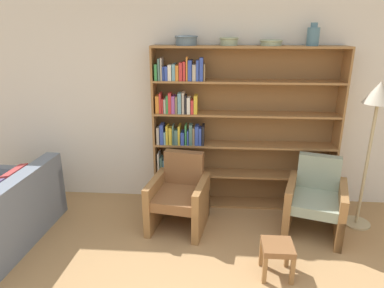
{
  "coord_description": "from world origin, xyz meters",
  "views": [
    {
      "loc": [
        -0.07,
        -1.86,
        2.29
      ],
      "look_at": [
        -0.35,
        2.04,
        0.95
      ],
      "focal_mm": 32.0,
      "sensor_mm": 36.0,
      "label": 1
    }
  ],
  "objects_px": {
    "bookshelf": "(225,130)",
    "bowl_sage": "(271,42)",
    "bowl_stoneware": "(186,40)",
    "bowl_copper": "(229,41)",
    "armchair_leather": "(179,196)",
    "footstool": "(277,251)",
    "floor_lamp": "(377,107)",
    "vase_tall": "(313,36)",
    "armchair_cushioned": "(315,200)"
  },
  "relations": [
    {
      "from": "footstool",
      "to": "armchair_cushioned",
      "type": "bearing_deg",
      "value": 56.05
    },
    {
      "from": "bookshelf",
      "to": "armchair_leather",
      "type": "xyz_separation_m",
      "value": [
        -0.53,
        -0.59,
        -0.65
      ]
    },
    {
      "from": "floor_lamp",
      "to": "footstool",
      "type": "distance_m",
      "value": 1.93
    },
    {
      "from": "armchair_leather",
      "to": "footstool",
      "type": "distance_m",
      "value": 1.33
    },
    {
      "from": "footstool",
      "to": "floor_lamp",
      "type": "bearing_deg",
      "value": 41.17
    },
    {
      "from": "bowl_copper",
      "to": "footstool",
      "type": "distance_m",
      "value": 2.39
    },
    {
      "from": "bookshelf",
      "to": "bowl_copper",
      "type": "height_order",
      "value": "bowl_copper"
    },
    {
      "from": "floor_lamp",
      "to": "vase_tall",
      "type": "bearing_deg",
      "value": 148.0
    },
    {
      "from": "bookshelf",
      "to": "bowl_sage",
      "type": "relative_size",
      "value": 8.75
    },
    {
      "from": "bowl_sage",
      "to": "bowl_stoneware",
      "type": "bearing_deg",
      "value": 180.0
    },
    {
      "from": "bowl_copper",
      "to": "footstool",
      "type": "bearing_deg",
      "value": -71.07
    },
    {
      "from": "floor_lamp",
      "to": "footstool",
      "type": "xyz_separation_m",
      "value": [
        -1.14,
        -1.0,
        -1.2
      ]
    },
    {
      "from": "bowl_sage",
      "to": "armchair_leather",
      "type": "height_order",
      "value": "bowl_sage"
    },
    {
      "from": "bowl_stoneware",
      "to": "bowl_sage",
      "type": "xyz_separation_m",
      "value": [
        0.99,
        0.0,
        -0.02
      ]
    },
    {
      "from": "bowl_sage",
      "to": "footstool",
      "type": "height_order",
      "value": "bowl_sage"
    },
    {
      "from": "bowl_sage",
      "to": "bookshelf",
      "type": "bearing_deg",
      "value": 178.14
    },
    {
      "from": "bowl_sage",
      "to": "vase_tall",
      "type": "height_order",
      "value": "vase_tall"
    },
    {
      "from": "bookshelf",
      "to": "floor_lamp",
      "type": "xyz_separation_m",
      "value": [
        1.63,
        -0.43,
        0.43
      ]
    },
    {
      "from": "vase_tall",
      "to": "armchair_leather",
      "type": "xyz_separation_m",
      "value": [
        -1.51,
        -0.57,
        -1.81
      ]
    },
    {
      "from": "bowl_copper",
      "to": "armchair_leather",
      "type": "xyz_separation_m",
      "value": [
        -0.55,
        -0.57,
        -1.75
      ]
    },
    {
      "from": "floor_lamp",
      "to": "footstool",
      "type": "bearing_deg",
      "value": -138.83
    },
    {
      "from": "vase_tall",
      "to": "bowl_sage",
      "type": "bearing_deg",
      "value": 180.0
    },
    {
      "from": "bookshelf",
      "to": "bowl_copper",
      "type": "distance_m",
      "value": 1.1
    },
    {
      "from": "footstool",
      "to": "bookshelf",
      "type": "bearing_deg",
      "value": 109.13
    },
    {
      "from": "bowl_copper",
      "to": "footstool",
      "type": "xyz_separation_m",
      "value": [
        0.48,
        -1.41,
        -1.87
      ]
    },
    {
      "from": "vase_tall",
      "to": "floor_lamp",
      "type": "bearing_deg",
      "value": -32.0
    },
    {
      "from": "bowl_stoneware",
      "to": "bowl_copper",
      "type": "relative_size",
      "value": 1.21
    },
    {
      "from": "armchair_leather",
      "to": "armchair_cushioned",
      "type": "relative_size",
      "value": 1.0
    },
    {
      "from": "bowl_stoneware",
      "to": "armchair_cushioned",
      "type": "relative_size",
      "value": 0.32
    },
    {
      "from": "floor_lamp",
      "to": "bowl_stoneware",
      "type": "bearing_deg",
      "value": 169.03
    },
    {
      "from": "vase_tall",
      "to": "floor_lamp",
      "type": "relative_size",
      "value": 0.15
    },
    {
      "from": "armchair_cushioned",
      "to": "bowl_stoneware",
      "type": "bearing_deg",
      "value": -3.33
    },
    {
      "from": "bowl_sage",
      "to": "armchair_cushioned",
      "type": "relative_size",
      "value": 0.31
    },
    {
      "from": "bookshelf",
      "to": "armchair_leather",
      "type": "height_order",
      "value": "bookshelf"
    },
    {
      "from": "bookshelf",
      "to": "bowl_stoneware",
      "type": "xyz_separation_m",
      "value": [
        -0.49,
        -0.02,
        1.11
      ]
    },
    {
      "from": "armchair_cushioned",
      "to": "floor_lamp",
      "type": "bearing_deg",
      "value": -147.26
    },
    {
      "from": "bowl_stoneware",
      "to": "bowl_sage",
      "type": "height_order",
      "value": "bowl_stoneware"
    },
    {
      "from": "bowl_copper",
      "to": "bowl_sage",
      "type": "distance_m",
      "value": 0.49
    },
    {
      "from": "bowl_sage",
      "to": "floor_lamp",
      "type": "bearing_deg",
      "value": -20.0
    },
    {
      "from": "vase_tall",
      "to": "footstool",
      "type": "xyz_separation_m",
      "value": [
        -0.48,
        -1.41,
        -1.93
      ]
    },
    {
      "from": "armchair_leather",
      "to": "floor_lamp",
      "type": "bearing_deg",
      "value": -166.43
    },
    {
      "from": "bookshelf",
      "to": "armchair_cushioned",
      "type": "bearing_deg",
      "value": -29.27
    },
    {
      "from": "armchair_leather",
      "to": "footstool",
      "type": "bearing_deg",
      "value": 150.26
    },
    {
      "from": "armchair_leather",
      "to": "footstool",
      "type": "xyz_separation_m",
      "value": [
        1.03,
        -0.84,
        -0.12
      ]
    },
    {
      "from": "bookshelf",
      "to": "bowl_stoneware",
      "type": "distance_m",
      "value": 1.22
    },
    {
      "from": "vase_tall",
      "to": "armchair_leather",
      "type": "bearing_deg",
      "value": -159.18
    },
    {
      "from": "armchair_cushioned",
      "to": "floor_lamp",
      "type": "relative_size",
      "value": 0.5
    },
    {
      "from": "bowl_stoneware",
      "to": "armchair_leather",
      "type": "height_order",
      "value": "bowl_stoneware"
    },
    {
      "from": "bowl_copper",
      "to": "bookshelf",
      "type": "bearing_deg",
      "value": 124.27
    },
    {
      "from": "bookshelf",
      "to": "vase_tall",
      "type": "height_order",
      "value": "vase_tall"
    }
  ]
}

